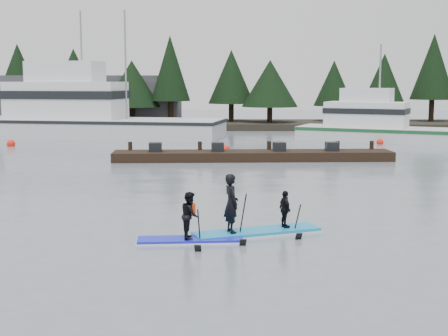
{
  "coord_description": "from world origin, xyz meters",
  "views": [
    {
      "loc": [
        0.35,
        -17.93,
        4.43
      ],
      "look_at": [
        0.0,
        6.0,
        1.1
      ],
      "focal_mm": 50.0,
      "sensor_mm": 36.0,
      "label": 1
    }
  ],
  "objects_px": {
    "paddleboard_duo": "(252,217)",
    "floating_dock": "(253,156)",
    "fishing_boat_large": "(88,126)",
    "fishing_boat_medium": "(382,134)",
    "paddleboard_solo": "(190,224)"
  },
  "relations": [
    {
      "from": "fishing_boat_large",
      "to": "fishing_boat_medium",
      "type": "distance_m",
      "value": 22.94
    },
    {
      "from": "paddleboard_duo",
      "to": "floating_dock",
      "type": "bearing_deg",
      "value": 67.26
    },
    {
      "from": "fishing_boat_large",
      "to": "paddleboard_duo",
      "type": "xyz_separation_m",
      "value": [
        12.16,
        -31.98,
        -0.32
      ]
    },
    {
      "from": "fishing_boat_large",
      "to": "paddleboard_solo",
      "type": "bearing_deg",
      "value": -62.38
    },
    {
      "from": "floating_dock",
      "to": "paddleboard_solo",
      "type": "bearing_deg",
      "value": -100.26
    },
    {
      "from": "floating_dock",
      "to": "paddleboard_duo",
      "type": "relative_size",
      "value": 4.09
    },
    {
      "from": "fishing_boat_large",
      "to": "paddleboard_solo",
      "type": "relative_size",
      "value": 7.01
    },
    {
      "from": "paddleboard_duo",
      "to": "fishing_boat_large",
      "type": "bearing_deg",
      "value": 89.97
    },
    {
      "from": "fishing_boat_medium",
      "to": "paddleboard_solo",
      "type": "relative_size",
      "value": 4.53
    },
    {
      "from": "paddleboard_solo",
      "to": "paddleboard_duo",
      "type": "bearing_deg",
      "value": 20.36
    },
    {
      "from": "fishing_boat_large",
      "to": "fishing_boat_medium",
      "type": "relative_size",
      "value": 1.55
    },
    {
      "from": "fishing_boat_medium",
      "to": "floating_dock",
      "type": "relative_size",
      "value": 0.86
    },
    {
      "from": "floating_dock",
      "to": "paddleboard_duo",
      "type": "bearing_deg",
      "value": -94.9
    },
    {
      "from": "fishing_boat_large",
      "to": "paddleboard_duo",
      "type": "relative_size",
      "value": 5.43
    },
    {
      "from": "floating_dock",
      "to": "paddleboard_duo",
      "type": "xyz_separation_m",
      "value": [
        -0.57,
        -17.34,
        0.28
      ]
    }
  ]
}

